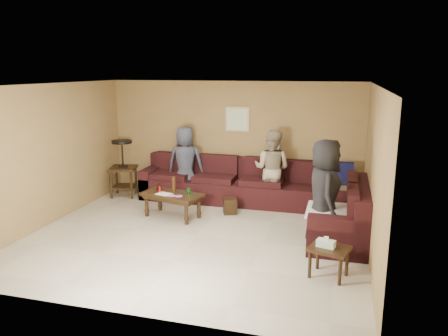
{
  "coord_description": "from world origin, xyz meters",
  "views": [
    {
      "loc": [
        2.27,
        -6.55,
        2.74
      ],
      "look_at": [
        0.25,
        0.85,
        1.0
      ],
      "focal_mm": 35.0,
      "sensor_mm": 36.0,
      "label": 1
    }
  ],
  "objects_px": {
    "coffee_table": "(172,197)",
    "person_right": "(324,193)",
    "waste_bin": "(230,206)",
    "person_middle": "(272,169)",
    "sectional_sofa": "(261,196)",
    "person_left": "(185,163)",
    "side_table_right": "(328,251)",
    "end_table_left": "(123,167)"
  },
  "relations": [
    {
      "from": "sectional_sofa",
      "to": "person_middle",
      "type": "distance_m",
      "value": 0.65
    },
    {
      "from": "person_left",
      "to": "coffee_table",
      "type": "bearing_deg",
      "value": 88.96
    },
    {
      "from": "person_middle",
      "to": "person_right",
      "type": "relative_size",
      "value": 0.92
    },
    {
      "from": "end_table_left",
      "to": "waste_bin",
      "type": "bearing_deg",
      "value": -12.01
    },
    {
      "from": "waste_bin",
      "to": "coffee_table",
      "type": "bearing_deg",
      "value": -153.88
    },
    {
      "from": "sectional_sofa",
      "to": "person_right",
      "type": "bearing_deg",
      "value": -46.84
    },
    {
      "from": "side_table_right",
      "to": "person_right",
      "type": "xyz_separation_m",
      "value": [
        -0.13,
        1.13,
        0.48
      ]
    },
    {
      "from": "sectional_sofa",
      "to": "person_left",
      "type": "bearing_deg",
      "value": 163.8
    },
    {
      "from": "person_middle",
      "to": "waste_bin",
      "type": "bearing_deg",
      "value": 55.55
    },
    {
      "from": "person_left",
      "to": "person_middle",
      "type": "xyz_separation_m",
      "value": [
        1.87,
        -0.07,
        -0.0
      ]
    },
    {
      "from": "sectional_sofa",
      "to": "end_table_left",
      "type": "distance_m",
      "value": 3.15
    },
    {
      "from": "waste_bin",
      "to": "person_middle",
      "type": "distance_m",
      "value": 1.16
    },
    {
      "from": "person_middle",
      "to": "side_table_right",
      "type": "bearing_deg",
      "value": 124.84
    },
    {
      "from": "sectional_sofa",
      "to": "coffee_table",
      "type": "xyz_separation_m",
      "value": [
        -1.56,
        -0.72,
        0.07
      ]
    },
    {
      "from": "waste_bin",
      "to": "end_table_left",
      "type": "bearing_deg",
      "value": 167.99
    },
    {
      "from": "person_left",
      "to": "person_right",
      "type": "relative_size",
      "value": 0.93
    },
    {
      "from": "person_middle",
      "to": "sectional_sofa",
      "type": "bearing_deg",
      "value": 84.59
    },
    {
      "from": "person_middle",
      "to": "person_right",
      "type": "distance_m",
      "value": 2.08
    },
    {
      "from": "sectional_sofa",
      "to": "waste_bin",
      "type": "distance_m",
      "value": 0.63
    },
    {
      "from": "side_table_right",
      "to": "person_left",
      "type": "xyz_separation_m",
      "value": [
        -3.11,
        2.96,
        0.42
      ]
    },
    {
      "from": "waste_bin",
      "to": "person_right",
      "type": "xyz_separation_m",
      "value": [
        1.81,
        -1.09,
        0.7
      ]
    },
    {
      "from": "waste_bin",
      "to": "person_left",
      "type": "xyz_separation_m",
      "value": [
        -1.18,
        0.74,
        0.64
      ]
    },
    {
      "from": "waste_bin",
      "to": "person_left",
      "type": "distance_m",
      "value": 1.53
    },
    {
      "from": "coffee_table",
      "to": "end_table_left",
      "type": "xyz_separation_m",
      "value": [
        -1.55,
        1.03,
        0.25
      ]
    },
    {
      "from": "coffee_table",
      "to": "person_left",
      "type": "height_order",
      "value": "person_left"
    },
    {
      "from": "sectional_sofa",
      "to": "side_table_right",
      "type": "xyz_separation_m",
      "value": [
        1.37,
        -2.45,
        0.05
      ]
    },
    {
      "from": "side_table_right",
      "to": "person_left",
      "type": "height_order",
      "value": "person_left"
    },
    {
      "from": "person_left",
      "to": "person_right",
      "type": "xyz_separation_m",
      "value": [
        2.98,
        -1.83,
        0.06
      ]
    },
    {
      "from": "waste_bin",
      "to": "person_right",
      "type": "distance_m",
      "value": 2.22
    },
    {
      "from": "coffee_table",
      "to": "person_left",
      "type": "bearing_deg",
      "value": 98.33
    },
    {
      "from": "person_right",
      "to": "side_table_right",
      "type": "bearing_deg",
      "value": 174.99
    },
    {
      "from": "end_table_left",
      "to": "coffee_table",
      "type": "bearing_deg",
      "value": -33.57
    },
    {
      "from": "coffee_table",
      "to": "person_middle",
      "type": "bearing_deg",
      "value": 34.42
    },
    {
      "from": "side_table_right",
      "to": "sectional_sofa",
      "type": "bearing_deg",
      "value": 119.24
    },
    {
      "from": "coffee_table",
      "to": "sectional_sofa",
      "type": "bearing_deg",
      "value": 24.93
    },
    {
      "from": "coffee_table",
      "to": "end_table_left",
      "type": "bearing_deg",
      "value": 146.43
    },
    {
      "from": "side_table_right",
      "to": "person_left",
      "type": "relative_size",
      "value": 0.38
    },
    {
      "from": "sectional_sofa",
      "to": "person_middle",
      "type": "bearing_deg",
      "value": 73.01
    },
    {
      "from": "coffee_table",
      "to": "side_table_right",
      "type": "distance_m",
      "value": 3.4
    },
    {
      "from": "coffee_table",
      "to": "side_table_right",
      "type": "xyz_separation_m",
      "value": [
        2.93,
        -1.73,
        -0.03
      ]
    },
    {
      "from": "coffee_table",
      "to": "person_right",
      "type": "bearing_deg",
      "value": -12.12
    },
    {
      "from": "person_left",
      "to": "end_table_left",
      "type": "bearing_deg",
      "value": -1.16
    }
  ]
}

